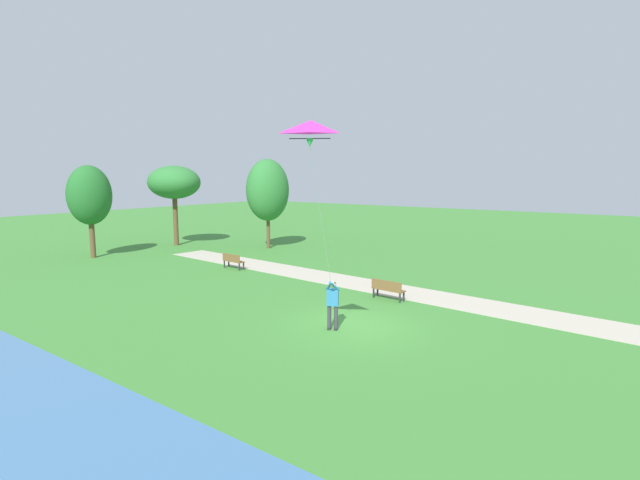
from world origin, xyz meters
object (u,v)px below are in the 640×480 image
Objects in this scene: flying_kite at (311,136)px; tree_treeline_right at (268,190)px; park_bench_near_walkway at (388,288)px; tree_behind_path at (90,196)px; park_bench_far_walkway at (233,260)px; person_kite_flyer at (333,300)px; tree_lakeside_near at (174,183)px.

flying_kite is 0.76× the size of tree_treeline_right.
tree_behind_path is (-1.91, 20.63, 3.55)m from park_bench_near_walkway.
park_bench_near_walkway is at bearing -94.63° from park_bench_far_walkway.
tree_behind_path reaches higher than person_kite_flyer.
park_bench_far_walkway is 0.25× the size of tree_behind_path.
tree_behind_path is (2.77, 20.94, 3.02)m from person_kite_flyer.
tree_treeline_right is at bearing 60.78° from park_bench_near_walkway.
tree_lakeside_near reaches higher than tree_behind_path.
flying_kite is 3.24× the size of park_bench_far_walkway.
park_bench_far_walkway is (8.79, 12.29, -5.87)m from flying_kite.
park_bench_near_walkway is 0.25× the size of tree_lakeside_near.
person_kite_flyer is at bearing -131.15° from tree_treeline_right.
park_bench_near_walkway is (4.68, 0.31, -0.54)m from person_kite_flyer.
person_kite_flyer is 19.31m from tree_treeline_right.
tree_behind_path is at bearing -178.59° from tree_lakeside_near.
tree_treeline_right is at bearing -34.10° from tree_behind_path.
person_kite_flyer is at bearing -117.16° from park_bench_far_walkway.
tree_treeline_right is (12.52, 14.33, 3.23)m from person_kite_flyer.
tree_treeline_right reaches higher than park_bench_near_walkway.
park_bench_near_walkway is 21.77m from tree_lakeside_near.
park_bench_near_walkway is (7.94, 1.83, -5.87)m from flying_kite.
park_bench_near_walkway is 21.02m from tree_behind_path.
tree_behind_path is (6.03, 22.46, -2.32)m from flying_kite.
tree_lakeside_near is (6.70, 0.17, 0.73)m from tree_behind_path.
tree_treeline_right is at bearing 45.13° from flying_kite.
tree_treeline_right is at bearing 48.85° from person_kite_flyer.
park_bench_far_walkway is at bearing -74.84° from tree_behind_path.
park_bench_near_walkway is 1.00× the size of park_bench_far_walkway.
person_kite_flyer is at bearing 25.03° from flying_kite.
park_bench_far_walkway is (5.53, 10.77, -0.54)m from person_kite_flyer.
tree_lakeside_near is (9.47, 21.10, 3.74)m from person_kite_flyer.
flying_kite is at bearing -134.87° from tree_treeline_right.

